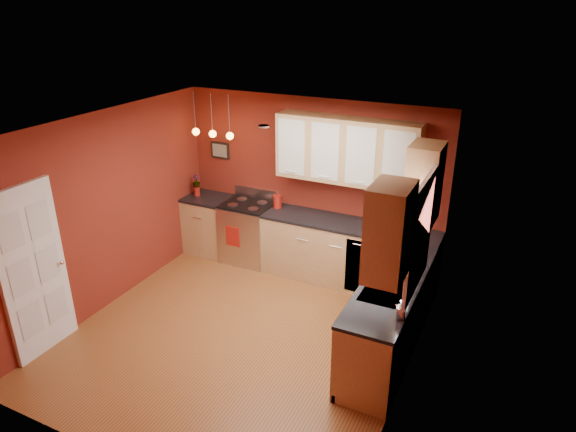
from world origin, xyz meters
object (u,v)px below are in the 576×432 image
at_px(sink, 388,292).
at_px(coffee_maker, 393,220).
at_px(gas_range, 248,232).
at_px(red_canister, 277,201).
at_px(soap_pump, 400,310).

height_order(sink, coffee_maker, coffee_maker).
xyz_separation_m(gas_range, coffee_maker, (2.24, 0.09, 0.60)).
relative_size(red_canister, coffee_maker, 0.67).
bearing_deg(soap_pump, coffee_maker, 106.92).
xyz_separation_m(red_canister, soap_pump, (2.40, -2.06, -0.00)).
bearing_deg(coffee_maker, soap_pump, -57.08).
bearing_deg(coffee_maker, sink, -60.57).
relative_size(gas_range, red_canister, 5.57).
bearing_deg(gas_range, soap_pump, -34.52).
bearing_deg(gas_range, red_canister, 10.61).
height_order(gas_range, soap_pump, soap_pump).
distance_m(gas_range, sink, 3.05).
xyz_separation_m(gas_range, sink, (2.62, -1.50, 0.43)).
bearing_deg(gas_range, coffee_maker, 2.27).
relative_size(sink, coffee_maker, 2.36).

